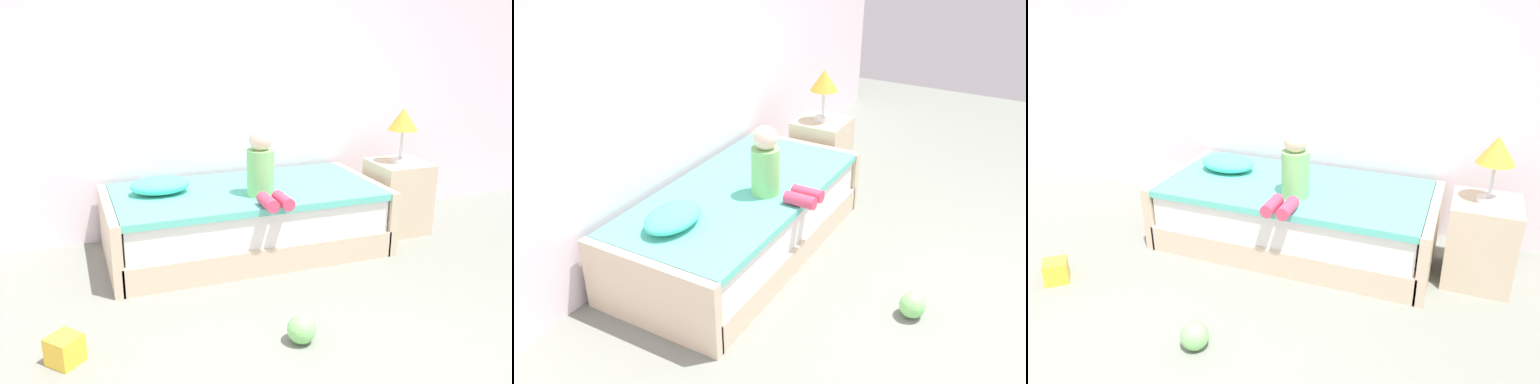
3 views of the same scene
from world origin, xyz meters
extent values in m
cube|color=white|center=(0.00, 2.60, 1.45)|extent=(7.20, 0.10, 2.90)
cube|color=beige|center=(-0.12, 2.00, 0.10)|extent=(2.00, 1.00, 0.20)
cube|color=white|center=(-0.12, 2.00, 0.33)|extent=(1.94, 0.94, 0.25)
cube|color=#59C6B2|center=(-0.12, 2.00, 0.47)|extent=(1.98, 0.98, 0.05)
cube|color=beige|center=(-1.14, 2.00, 0.25)|extent=(0.07, 1.00, 0.50)
cube|color=beige|center=(0.90, 2.00, 0.25)|extent=(0.07, 1.00, 0.50)
cube|color=beige|center=(1.23, 1.98, 0.30)|extent=(0.44, 0.44, 0.60)
cylinder|color=silver|center=(1.23, 1.98, 0.61)|extent=(0.15, 0.15, 0.03)
cylinder|color=silver|center=(1.23, 1.98, 0.75)|extent=(0.02, 0.02, 0.24)
cone|color=#F29E33|center=(1.23, 1.98, 0.96)|extent=(0.24, 0.24, 0.18)
cylinder|color=#7FC672|center=(-0.06, 1.82, 0.67)|extent=(0.20, 0.20, 0.34)
sphere|color=beige|center=(-0.06, 1.82, 0.92)|extent=(0.17, 0.17, 0.17)
cylinder|color=#D83F60|center=(-0.11, 1.52, 0.55)|extent=(0.09, 0.22, 0.09)
cylinder|color=#D83F60|center=(0.00, 1.52, 0.55)|extent=(0.09, 0.22, 0.09)
ellipsoid|color=#4CCCBC|center=(-0.74, 2.10, 0.56)|extent=(0.44, 0.30, 0.13)
sphere|color=#7FD872|center=(-0.24, 0.66, 0.08)|extent=(0.16, 0.16, 0.16)
camera|label=1|loc=(-1.40, -1.83, 1.75)|focal=38.99mm
camera|label=2|loc=(-3.21, 0.01, 2.39)|focal=40.80mm
camera|label=3|loc=(1.05, -1.24, 1.95)|focal=34.53mm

